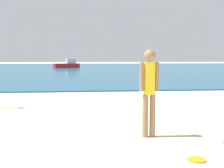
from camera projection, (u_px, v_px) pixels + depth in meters
water at (87, 68)px, 41.48m from camera, size 160.00×60.00×0.06m
person_standing at (149, 88)px, 5.00m from camera, size 0.36×0.21×1.59m
frisbee at (197, 160)px, 3.89m from camera, size 0.25×0.25×0.03m
boat_far at (67, 65)px, 40.47m from camera, size 3.88×2.64×1.26m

